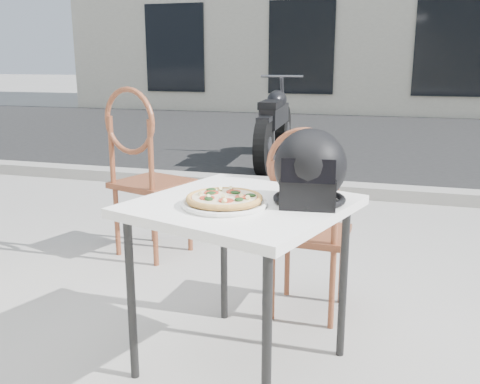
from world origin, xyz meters
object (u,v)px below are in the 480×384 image
(cafe_chair_side, at_px, (143,164))
(motorcycle, at_px, (275,125))
(plate, at_px, (224,204))
(pizza, at_px, (224,198))
(cafe_chair_main, at_px, (307,214))
(cafe_table_main, at_px, (241,217))
(helmet, at_px, (310,171))

(cafe_chair_side, height_order, motorcycle, cafe_chair_side)
(cafe_chair_side, bearing_deg, plate, 146.38)
(plate, bearing_deg, cafe_chair_side, 128.57)
(plate, xyz_separation_m, motorcycle, (-0.90, 4.84, -0.27))
(motorcycle, bearing_deg, pizza, -83.12)
(plate, height_order, cafe_chair_side, cafe_chair_side)
(plate, bearing_deg, cafe_chair_main, 70.01)
(cafe_table_main, bearing_deg, helmet, 11.91)
(cafe_chair_side, bearing_deg, cafe_chair_main, 172.07)
(cafe_table_main, bearing_deg, plate, -116.33)
(pizza, xyz_separation_m, cafe_chair_main, (0.23, 0.63, -0.22))
(cafe_table_main, height_order, pizza, pizza)
(cafe_chair_side, distance_m, motorcycle, 3.63)
(helmet, bearing_deg, motorcycle, 98.42)
(cafe_table_main, distance_m, cafe_chair_side, 1.51)
(pizza, relative_size, cafe_chair_side, 0.29)
(cafe_chair_main, xyz_separation_m, cafe_chair_side, (-1.20, 0.58, 0.08))
(pizza, relative_size, cafe_chair_main, 0.34)
(pizza, height_order, cafe_chair_side, cafe_chair_side)
(plate, relative_size, helmet, 1.36)
(plate, height_order, helmet, helmet)
(motorcycle, bearing_deg, cafe_chair_side, -94.70)
(cafe_table_main, bearing_deg, cafe_chair_side, 131.98)
(cafe_table_main, xyz_separation_m, motorcycle, (-0.94, 4.75, -0.20))
(plate, height_order, cafe_chair_main, cafe_chair_main)
(pizza, relative_size, helmet, 1.01)
(helmet, relative_size, cafe_chair_main, 0.33)
(cafe_table_main, relative_size, cafe_chair_main, 0.98)
(cafe_table_main, height_order, helmet, helmet)
(cafe_chair_main, height_order, motorcycle, motorcycle)
(cafe_table_main, relative_size, plate, 2.18)
(cafe_table_main, bearing_deg, pizza, -116.34)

